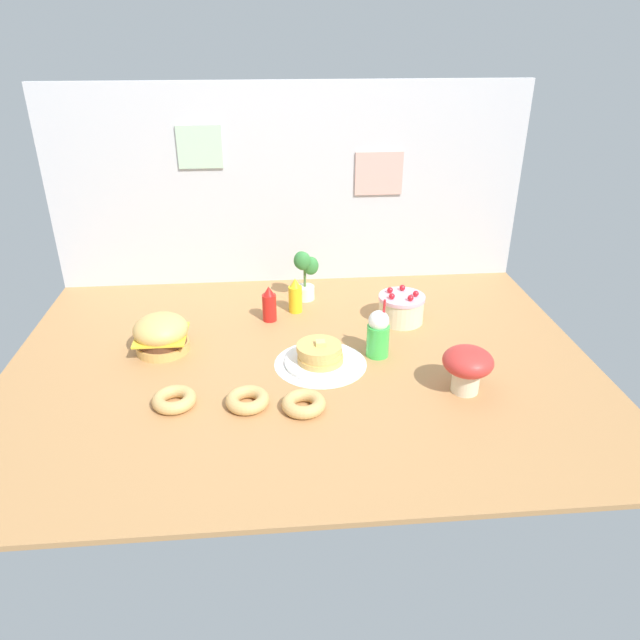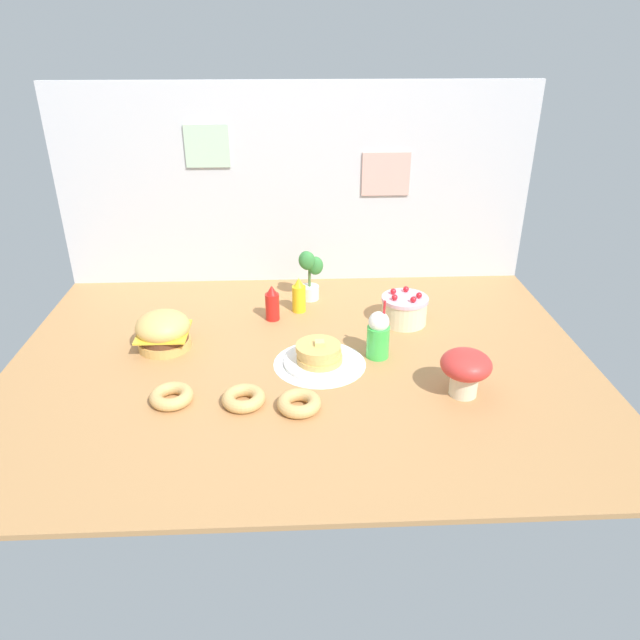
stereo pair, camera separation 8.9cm
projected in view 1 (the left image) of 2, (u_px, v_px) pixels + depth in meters
name	position (u px, v px, depth m)	size (l,w,h in m)	color
ground_plane	(301.00, 363.00, 2.46)	(2.43, 1.80, 0.02)	#B27F4C
back_wall	(290.00, 186.00, 3.02)	(2.43, 0.04, 1.02)	silver
doily_mat	(320.00, 363.00, 2.44)	(0.38, 0.38, 0.00)	white
burger	(161.00, 334.00, 2.50)	(0.23, 0.23, 0.17)	#DBA859
pancake_stack	(320.00, 356.00, 2.42)	(0.30, 0.30, 0.10)	white
layer_cake	(401.00, 308.00, 2.76)	(0.22, 0.22, 0.16)	beige
ketchup_bottle	(269.00, 305.00, 2.76)	(0.07, 0.07, 0.17)	red
mustard_bottle	(295.00, 296.00, 2.85)	(0.07, 0.07, 0.17)	yellow
cream_soda_cup	(378.00, 334.00, 2.46)	(0.10, 0.10, 0.26)	green
donut_pink_glaze	(174.00, 399.00, 2.16)	(0.16, 0.16, 0.05)	tan
donut_chocolate	(247.00, 400.00, 2.16)	(0.16, 0.16, 0.05)	tan
donut_vanilla	(304.00, 403.00, 2.14)	(0.16, 0.16, 0.05)	tan
potted_plant	(305.00, 273.00, 2.95)	(0.12, 0.11, 0.27)	white
mushroom_stool	(467.00, 365.00, 2.21)	(0.19, 0.19, 0.18)	beige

